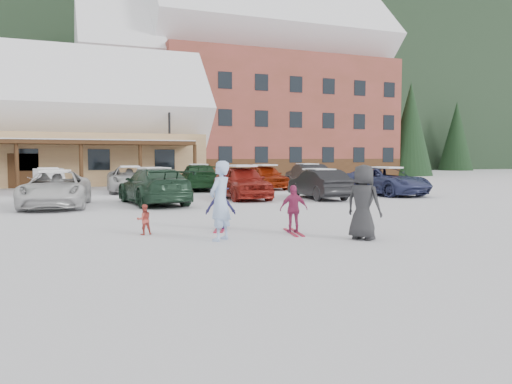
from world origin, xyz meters
name	(u,v)px	position (x,y,z in m)	size (l,w,h in m)	color
ground	(259,233)	(0.00, 0.00, 0.00)	(160.00, 160.00, 0.00)	silver
forested_hillside	(87,63)	(0.00, 85.00, 19.00)	(300.00, 70.00, 38.00)	black
alpine_hotel	(252,94)	(14.27, 38.00, 8.63)	(31.48, 14.01, 21.48)	brown
lamp_post	(170,138)	(2.48, 23.62, 3.33)	(0.50, 0.25, 5.86)	black
conifer_1	(411,117)	(30.00, 32.00, 6.26)	(4.84, 4.84, 11.22)	black
conifer_3	(164,129)	(6.00, 44.00, 5.12)	(3.96, 3.96, 9.18)	black
conifer_4	(368,123)	(34.00, 46.00, 6.54)	(5.06, 5.06, 11.73)	black
adult_skier	(220,201)	(-1.25, -0.67, 0.94)	(0.69, 0.45, 1.88)	#A2BFEC
toddler_red	(144,220)	(-2.79, 0.87, 0.39)	(0.38, 0.29, 0.77)	#CA493E
child_navy	(220,206)	(-0.71, 1.08, 0.64)	(0.82, 0.47, 1.27)	#1B1943
skis_child_navy	(221,229)	(-0.71, 1.08, 0.01)	(0.20, 1.40, 0.03)	#A31734
child_magenta	(294,209)	(0.87, -0.23, 0.62)	(0.73, 0.30, 1.25)	#A72F60
skis_child_magenta	(294,232)	(0.87, -0.23, 0.01)	(0.20, 1.40, 0.03)	#A31734
bystander_dark	(363,202)	(1.96, -1.78, 0.90)	(0.88, 0.57, 1.79)	#272729
parked_car_2	(56,189)	(-4.94, 9.21, 0.71)	(2.37, 5.14, 1.43)	silver
parked_car_3	(154,186)	(-1.14, 9.03, 0.76)	(2.12, 5.21, 1.51)	#1F3C2A
parked_car_4	(242,182)	(3.17, 10.21, 0.79)	(1.86, 4.62, 1.57)	maroon
parked_car_5	(319,184)	(6.57, 8.96, 0.70)	(1.48, 4.25, 1.40)	black
parked_car_6	(385,181)	(10.92, 9.83, 0.72)	(2.39, 5.18, 1.44)	navy
parked_car_9	(48,182)	(-5.39, 16.33, 0.69)	(1.47, 4.20, 1.38)	silver
parked_car_10	(130,179)	(-1.16, 16.76, 0.72)	(2.41, 5.22, 1.45)	#BCBCBC
parked_car_11	(198,177)	(2.85, 17.02, 0.77)	(2.15, 5.28, 1.53)	#133419
parked_car_12	(265,177)	(6.99, 16.67, 0.75)	(1.76, 4.38, 1.49)	#972409
parked_car_13	(307,176)	(9.87, 16.61, 0.77)	(1.62, 4.65, 1.53)	black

